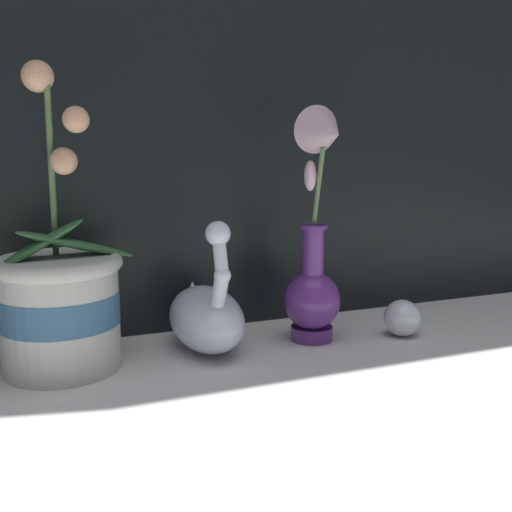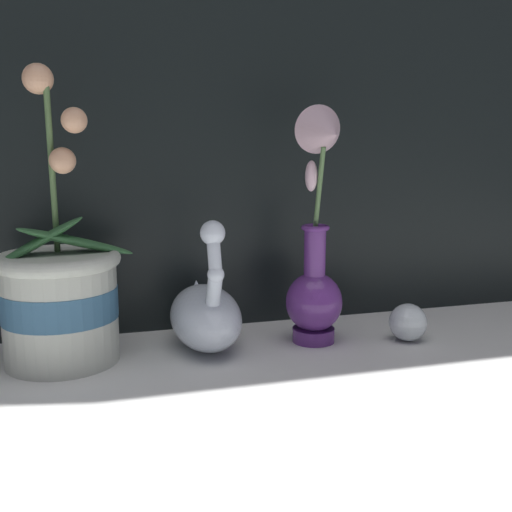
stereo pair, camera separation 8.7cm
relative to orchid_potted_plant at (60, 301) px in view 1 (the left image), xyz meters
The scene contains 5 objects.
ground_plane 0.29m from the orchid_potted_plant, 24.83° to the right, with size 2.80×2.80×0.00m, color silver.
orchid_potted_plant is the anchor object (origin of this frame).
swan_figurine 0.20m from the orchid_potted_plant, ahead, with size 0.10×0.19×0.20m.
blue_vase 0.37m from the orchid_potted_plant, ahead, with size 0.09×0.12×0.35m.
glass_sphere 0.51m from the orchid_potted_plant, ahead, with size 0.06×0.06×0.06m.
Camera 1 is at (-0.29, -0.69, 0.29)m, focal length 42.00 mm.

